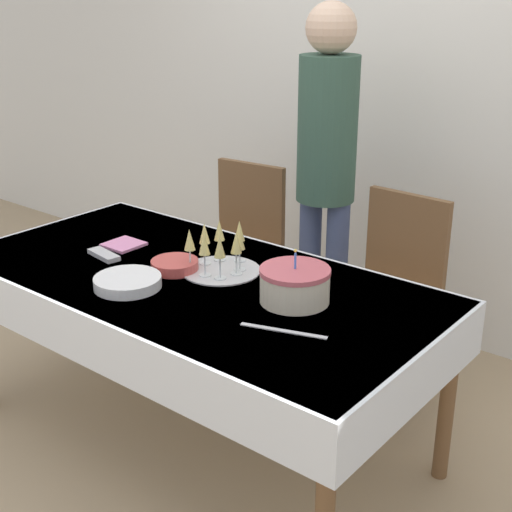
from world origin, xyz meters
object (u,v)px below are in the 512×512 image
object	(u,v)px
champagne_tray	(220,249)
plate_stack_main	(128,282)
dining_chair_far_right	(391,292)
plate_stack_dessert	(175,265)
birthday_cake	(295,285)
dining_chair_far_left	(240,248)
person_standing	(327,155)

from	to	relation	value
champagne_tray	plate_stack_main	distance (m)	0.39
dining_chair_far_right	plate_stack_main	distance (m)	1.21
champagne_tray	plate_stack_dessert	distance (m)	0.19
birthday_cake	champagne_tray	size ratio (longest dim) A/B	0.81
birthday_cake	dining_chair_far_left	bearing A→B (deg)	139.92
plate_stack_main	dining_chair_far_right	bearing A→B (deg)	61.87
birthday_cake	plate_stack_main	xyz separation A→B (m)	(-0.57, -0.29, -0.04)
dining_chair_far_right	plate_stack_main	world-z (taller)	dining_chair_far_right
birthday_cake	plate_stack_main	bearing A→B (deg)	-152.73
dining_chair_far_right	plate_stack_dessert	distance (m)	1.01
dining_chair_far_right	person_standing	size ratio (longest dim) A/B	0.55
dining_chair_far_right	plate_stack_main	size ratio (longest dim) A/B	3.77
dining_chair_far_right	birthday_cake	world-z (taller)	dining_chair_far_right
birthday_cake	person_standing	bearing A→B (deg)	117.38
champagne_tray	plate_stack_main	bearing A→B (deg)	-115.24
birthday_cake	dining_chair_far_right	bearing A→B (deg)	90.48
dining_chair_far_right	plate_stack_dessert	size ratio (longest dim) A/B	5.06
plate_stack_main	birthday_cake	bearing A→B (deg)	27.27
plate_stack_dessert	person_standing	bearing A→B (deg)	83.89
dining_chair_far_left	person_standing	distance (m)	0.71
dining_chair_far_left	plate_stack_main	xyz separation A→B (m)	(0.33, -1.05, 0.25)
dining_chair_far_right	plate_stack_dessert	bearing A→B (deg)	-123.67
dining_chair_far_left	plate_stack_main	size ratio (longest dim) A/B	3.77
dining_chair_far_right	person_standing	distance (m)	0.71
dining_chair_far_right	champagne_tray	bearing A→B (deg)	-119.49
dining_chair_far_right	person_standing	bearing A→B (deg)	165.74
dining_chair_far_left	plate_stack_dessert	world-z (taller)	dining_chair_far_left
dining_chair_far_right	plate_stack_main	bearing A→B (deg)	-118.13
dining_chair_far_right	birthday_cake	xyz separation A→B (m)	(0.01, -0.75, 0.29)
dining_chair_far_left	dining_chair_far_right	bearing A→B (deg)	0.01
champagne_tray	plate_stack_dessert	world-z (taller)	champagne_tray
dining_chair_far_left	dining_chair_far_right	distance (m)	0.89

